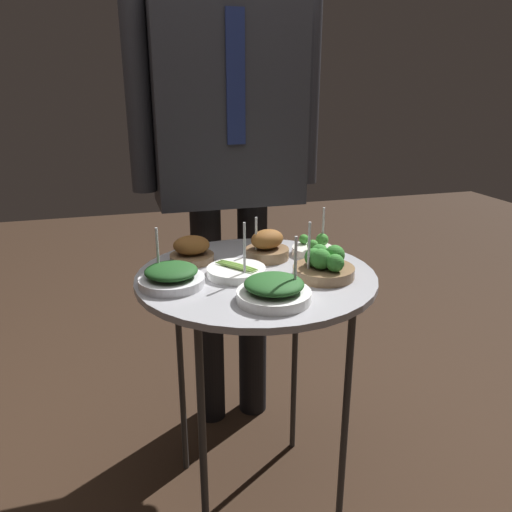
{
  "coord_description": "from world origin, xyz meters",
  "views": [
    {
      "loc": [
        -0.36,
        -1.23,
        1.27
      ],
      "look_at": [
        0.0,
        0.0,
        0.83
      ],
      "focal_mm": 35.0,
      "sensor_mm": 36.0,
      "label": 1
    }
  ],
  "objects_px": {
    "bowl_spinach_back_left": "(274,290)",
    "bowl_roast_mid_right": "(267,247)",
    "waiter_figure": "(227,130)",
    "bowl_spinach_near_rim": "(171,276)",
    "bowl_broccoli_far_rim": "(324,265)",
    "bowl_asparagus_front_right": "(236,271)",
    "bowl_roast_center": "(192,251)",
    "serving_cart": "(256,294)",
    "bowl_broccoli_back_right": "(313,248)"
  },
  "relations": [
    {
      "from": "bowl_roast_center",
      "to": "waiter_figure",
      "type": "relative_size",
      "value": 0.07
    },
    {
      "from": "bowl_spinach_back_left",
      "to": "bowl_roast_mid_right",
      "type": "height_order",
      "value": "bowl_spinach_back_left"
    },
    {
      "from": "bowl_spinach_back_left",
      "to": "bowl_broccoli_far_rim",
      "type": "distance_m",
      "value": 0.21
    },
    {
      "from": "bowl_roast_center",
      "to": "bowl_roast_mid_right",
      "type": "bearing_deg",
      "value": -10.03
    },
    {
      "from": "bowl_broccoli_far_rim",
      "to": "bowl_roast_center",
      "type": "bearing_deg",
      "value": 144.85
    },
    {
      "from": "waiter_figure",
      "to": "bowl_spinach_back_left",
      "type": "bearing_deg",
      "value": -93.84
    },
    {
      "from": "bowl_roast_mid_right",
      "to": "bowl_asparagus_front_right",
      "type": "bearing_deg",
      "value": -137.62
    },
    {
      "from": "bowl_roast_mid_right",
      "to": "waiter_figure",
      "type": "bearing_deg",
      "value": 95.3
    },
    {
      "from": "serving_cart",
      "to": "bowl_broccoli_far_rim",
      "type": "distance_m",
      "value": 0.21
    },
    {
      "from": "bowl_broccoli_back_right",
      "to": "bowl_roast_mid_right",
      "type": "bearing_deg",
      "value": 179.83
    },
    {
      "from": "serving_cart",
      "to": "waiter_figure",
      "type": "relative_size",
      "value": 0.44
    },
    {
      "from": "bowl_spinach_near_rim",
      "to": "bowl_roast_mid_right",
      "type": "relative_size",
      "value": 1.3
    },
    {
      "from": "serving_cart",
      "to": "bowl_broccoli_far_rim",
      "type": "relative_size",
      "value": 4.71
    },
    {
      "from": "bowl_roast_mid_right",
      "to": "serving_cart",
      "type": "bearing_deg",
      "value": -121.01
    },
    {
      "from": "bowl_roast_mid_right",
      "to": "bowl_spinach_back_left",
      "type": "bearing_deg",
      "value": -104.31
    },
    {
      "from": "bowl_spinach_near_rim",
      "to": "bowl_roast_center",
      "type": "relative_size",
      "value": 1.31
    },
    {
      "from": "bowl_spinach_back_left",
      "to": "bowl_roast_center",
      "type": "relative_size",
      "value": 1.39
    },
    {
      "from": "waiter_figure",
      "to": "bowl_asparagus_front_right",
      "type": "bearing_deg",
      "value": -100.88
    },
    {
      "from": "bowl_asparagus_front_right",
      "to": "waiter_figure",
      "type": "relative_size",
      "value": 0.09
    },
    {
      "from": "bowl_broccoli_back_right",
      "to": "serving_cart",
      "type": "bearing_deg",
      "value": -152.9
    },
    {
      "from": "bowl_broccoli_back_right",
      "to": "waiter_figure",
      "type": "relative_size",
      "value": 0.08
    },
    {
      "from": "bowl_spinach_near_rim",
      "to": "waiter_figure",
      "type": "bearing_deg",
      "value": 61.31
    },
    {
      "from": "bowl_spinach_back_left",
      "to": "bowl_broccoli_back_right",
      "type": "bearing_deg",
      "value": 53.14
    },
    {
      "from": "serving_cart",
      "to": "bowl_roast_center",
      "type": "bearing_deg",
      "value": 135.76
    },
    {
      "from": "bowl_broccoli_far_rim",
      "to": "bowl_broccoli_back_right",
      "type": "relative_size",
      "value": 1.16
    },
    {
      "from": "bowl_asparagus_front_right",
      "to": "bowl_roast_mid_right",
      "type": "bearing_deg",
      "value": 42.38
    },
    {
      "from": "bowl_spinach_back_left",
      "to": "bowl_roast_mid_right",
      "type": "distance_m",
      "value": 0.31
    },
    {
      "from": "bowl_roast_center",
      "to": "bowl_roast_mid_right",
      "type": "distance_m",
      "value": 0.22
    },
    {
      "from": "bowl_roast_mid_right",
      "to": "bowl_broccoli_back_right",
      "type": "distance_m",
      "value": 0.15
    },
    {
      "from": "bowl_spinach_near_rim",
      "to": "bowl_spinach_back_left",
      "type": "bearing_deg",
      "value": -36.25
    },
    {
      "from": "bowl_roast_center",
      "to": "bowl_roast_mid_right",
      "type": "relative_size",
      "value": 0.99
    },
    {
      "from": "bowl_broccoli_far_rim",
      "to": "bowl_roast_mid_right",
      "type": "bearing_deg",
      "value": 118.51
    },
    {
      "from": "bowl_roast_mid_right",
      "to": "bowl_broccoli_back_right",
      "type": "relative_size",
      "value": 0.91
    },
    {
      "from": "bowl_broccoli_far_rim",
      "to": "waiter_figure",
      "type": "relative_size",
      "value": 0.09
    },
    {
      "from": "bowl_broccoli_far_rim",
      "to": "bowl_broccoli_back_right",
      "type": "distance_m",
      "value": 0.19
    },
    {
      "from": "bowl_roast_mid_right",
      "to": "bowl_broccoli_back_right",
      "type": "height_order",
      "value": "bowl_broccoli_back_right"
    },
    {
      "from": "bowl_spinach_near_rim",
      "to": "waiter_figure",
      "type": "height_order",
      "value": "waiter_figure"
    },
    {
      "from": "bowl_spinach_near_rim",
      "to": "bowl_broccoli_back_right",
      "type": "height_order",
      "value": "bowl_spinach_near_rim"
    },
    {
      "from": "bowl_roast_mid_right",
      "to": "waiter_figure",
      "type": "relative_size",
      "value": 0.07
    },
    {
      "from": "waiter_figure",
      "to": "bowl_spinach_near_rim",
      "type": "bearing_deg",
      "value": -118.69
    },
    {
      "from": "bowl_spinach_near_rim",
      "to": "bowl_broccoli_back_right",
      "type": "bearing_deg",
      "value": 16.84
    },
    {
      "from": "serving_cart",
      "to": "bowl_spinach_near_rim",
      "type": "height_order",
      "value": "bowl_spinach_near_rim"
    },
    {
      "from": "bowl_spinach_near_rim",
      "to": "serving_cart",
      "type": "bearing_deg",
      "value": 6.33
    },
    {
      "from": "waiter_figure",
      "to": "bowl_roast_mid_right",
      "type": "bearing_deg",
      "value": -84.7
    },
    {
      "from": "bowl_asparagus_front_right",
      "to": "bowl_roast_center",
      "type": "relative_size",
      "value": 1.24
    },
    {
      "from": "serving_cart",
      "to": "bowl_broccoli_far_rim",
      "type": "xyz_separation_m",
      "value": [
        0.17,
        -0.08,
        0.1
      ]
    },
    {
      "from": "bowl_spinach_back_left",
      "to": "bowl_asparagus_front_right",
      "type": "height_order",
      "value": "bowl_spinach_back_left"
    },
    {
      "from": "bowl_asparagus_front_right",
      "to": "bowl_roast_mid_right",
      "type": "xyz_separation_m",
      "value": [
        0.12,
        0.11,
        0.02
      ]
    },
    {
      "from": "bowl_spinach_back_left",
      "to": "bowl_broccoli_far_rim",
      "type": "bearing_deg",
      "value": 32.39
    },
    {
      "from": "bowl_broccoli_back_right",
      "to": "bowl_roast_center",
      "type": "bearing_deg",
      "value": 173.91
    }
  ]
}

